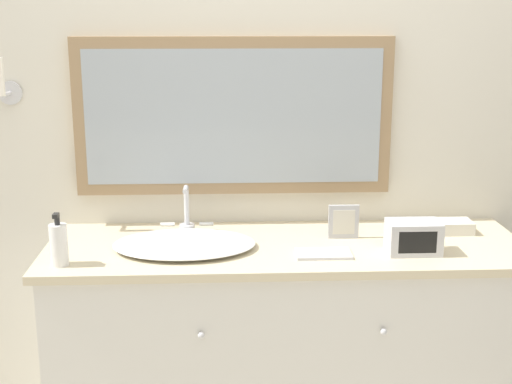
{
  "coord_description": "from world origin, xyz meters",
  "views": [
    {
      "loc": [
        -0.23,
        -2.17,
        1.73
      ],
      "look_at": [
        -0.11,
        0.31,
        1.09
      ],
      "focal_mm": 50.0,
      "sensor_mm": 36.0,
      "label": 1
    }
  ],
  "objects": [
    {
      "name": "wall_back",
      "position": [
        -0.0,
        0.64,
        1.28
      ],
      "size": [
        8.0,
        0.18,
        2.55
      ],
      "color": "silver",
      "rests_on": "ground_plane"
    },
    {
      "name": "vanity_counter",
      "position": [
        0.0,
        0.31,
        0.45
      ],
      "size": [
        1.76,
        0.59,
        0.89
      ],
      "color": "silver",
      "rests_on": "ground_plane"
    },
    {
      "name": "sink_basin",
      "position": [
        -0.37,
        0.29,
        0.91
      ],
      "size": [
        0.52,
        0.41,
        0.19
      ],
      "color": "white",
      "rests_on": "vanity_counter"
    },
    {
      "name": "soap_bottle",
      "position": [
        -0.78,
        0.13,
        0.97
      ],
      "size": [
        0.06,
        0.06,
        0.18
      ],
      "color": "white",
      "rests_on": "vanity_counter"
    },
    {
      "name": "appliance_box",
      "position": [
        0.44,
        0.2,
        0.95
      ],
      "size": [
        0.19,
        0.12,
        0.12
      ],
      "color": "#BCBCC1",
      "rests_on": "vanity_counter"
    },
    {
      "name": "picture_frame",
      "position": [
        0.22,
        0.38,
        0.96
      ],
      "size": [
        0.11,
        0.01,
        0.13
      ],
      "color": "#B2B2B7",
      "rests_on": "vanity_counter"
    },
    {
      "name": "hand_towel_near_sink",
      "position": [
        0.65,
        0.43,
        0.92
      ],
      "size": [
        0.16,
        0.11,
        0.05
      ],
      "color": "silver",
      "rests_on": "vanity_counter"
    },
    {
      "name": "metal_tray",
      "position": [
        0.12,
        0.19,
        0.9
      ],
      "size": [
        0.2,
        0.12,
        0.01
      ],
      "color": "silver",
      "rests_on": "vanity_counter"
    }
  ]
}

